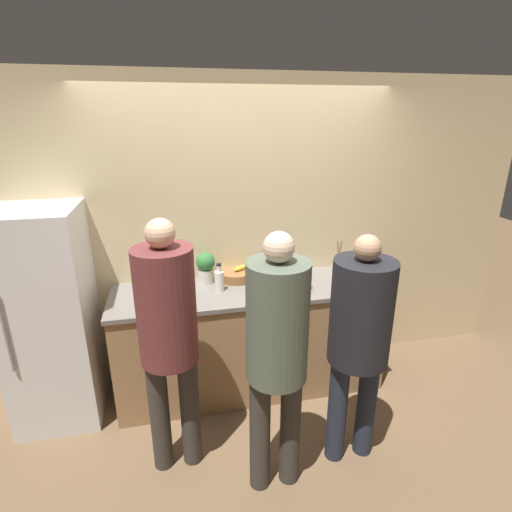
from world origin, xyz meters
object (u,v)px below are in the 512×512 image
bottle_clear (219,280)px  potted_plant (206,266)px  person_left (168,329)px  utensil_crock (338,265)px  refrigerator (50,318)px  cup_black (296,274)px  person_center (277,345)px  bottle_dark (306,281)px  person_right (359,331)px  fruit_bowl (236,275)px

bottle_clear → potted_plant: size_ratio=0.89×
person_left → utensil_crock: (1.48, 0.86, -0.02)m
refrigerator → cup_black: 1.96m
bottle_clear → cup_black: size_ratio=2.35×
person_center → cup_black: person_center is taller
bottle_clear → bottle_dark: bottle_clear is taller
person_right → bottle_clear: 1.19m
person_left → bottle_dark: (1.09, 0.58, -0.03)m
utensil_crock → bottle_dark: size_ratio=1.66×
person_center → person_right: bearing=10.6°
fruit_bowl → potted_plant: (-0.26, -0.02, 0.10)m
cup_black → person_left: bearing=-143.6°
utensil_crock → person_center: bearing=-127.3°
person_left → cup_black: bearing=36.4°
fruit_bowl → utensil_crock: utensil_crock is taller
refrigerator → bottle_dark: bearing=-4.2°
person_left → bottle_clear: person_left is taller
bottle_dark → potted_plant: 0.84m
person_center → potted_plant: 1.23m
person_left → bottle_dark: 1.24m
bottle_clear → refrigerator: bearing=179.5°
person_left → person_center: person_left is taller
fruit_bowl → bottle_clear: bottle_clear is taller
person_right → bottle_clear: size_ratio=6.91×
bottle_clear → potted_plant: potted_plant is taller
fruit_bowl → potted_plant: 0.28m
person_center → person_right: person_center is taller
utensil_crock → bottle_clear: utensil_crock is taller
refrigerator → bottle_dark: size_ratio=8.92×
cup_black → potted_plant: (-0.76, 0.11, 0.09)m
refrigerator → person_right: 2.25m
utensil_crock → bottle_dark: 0.47m
person_right → potted_plant: (-0.86, 1.09, 0.10)m
person_center → bottle_clear: (-0.20, 1.01, 0.01)m
person_left → cup_black: 1.34m
refrigerator → utensil_crock: bearing=3.1°
person_left → bottle_clear: size_ratio=7.41×
person_left → cup_black: person_left is taller
person_center → utensil_crock: person_center is taller
refrigerator → fruit_bowl: (1.45, 0.20, 0.14)m
bottle_dark → utensil_crock: bearing=35.0°
utensil_crock → bottle_clear: bearing=-172.6°
utensil_crock → bottle_dark: utensil_crock is taller
person_right → utensil_crock: person_right is taller
person_right → refrigerator: bearing=156.0°
bottle_clear → person_center: bearing=-78.9°
person_center → bottle_clear: size_ratio=7.27×
person_right → bottle_dark: person_right is taller
bottle_clear → bottle_dark: 0.70m
person_center → fruit_bowl: person_center is taller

